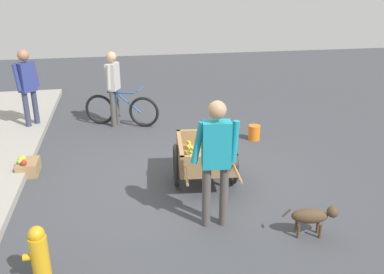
# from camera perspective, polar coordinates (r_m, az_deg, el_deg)

# --- Properties ---
(ground_plane) EXTENTS (24.00, 24.00, 0.00)m
(ground_plane) POSITION_cam_1_polar(r_m,az_deg,el_deg) (6.32, -1.16, -6.30)
(ground_plane) COLOR #3D3F44
(fruit_cart) EXTENTS (1.72, 1.00, 0.73)m
(fruit_cart) POSITION_cam_1_polar(r_m,az_deg,el_deg) (6.09, 1.81, -2.86)
(fruit_cart) COLOR #937047
(fruit_cart) RESTS_ON ground
(vendor_person) EXTENTS (0.24, 0.58, 1.64)m
(vendor_person) POSITION_cam_1_polar(r_m,az_deg,el_deg) (4.83, 3.44, -2.36)
(vendor_person) COLOR #4C4742
(vendor_person) RESTS_ON ground
(bicycle) EXTENTS (0.72, 1.56, 0.85)m
(bicycle) POSITION_cam_1_polar(r_m,az_deg,el_deg) (8.81, -9.93, 3.83)
(bicycle) COLOR black
(bicycle) RESTS_ON ground
(cyclist_person) EXTENTS (0.49, 0.31, 1.59)m
(cyclist_person) POSITION_cam_1_polar(r_m,az_deg,el_deg) (8.71, -11.12, 7.63)
(cyclist_person) COLOR #4C4742
(cyclist_person) RESTS_ON ground
(dog) EXTENTS (0.27, 0.66, 0.40)m
(dog) POSITION_cam_1_polar(r_m,az_deg,el_deg) (5.15, 16.74, -10.67)
(dog) COLOR #4C3823
(dog) RESTS_ON ground
(fire_hydrant) EXTENTS (0.25, 0.25, 0.67)m
(fire_hydrant) POSITION_cam_1_polar(r_m,az_deg,el_deg) (4.48, -20.78, -15.41)
(fire_hydrant) COLOR gold
(fire_hydrant) RESTS_ON ground
(plastic_bucket) EXTENTS (0.23, 0.23, 0.29)m
(plastic_bucket) POSITION_cam_1_polar(r_m,az_deg,el_deg) (8.02, 8.80, 0.63)
(plastic_bucket) COLOR orange
(plastic_bucket) RESTS_ON ground
(apple_crate) EXTENTS (0.44, 0.32, 0.32)m
(apple_crate) POSITION_cam_1_polar(r_m,az_deg,el_deg) (7.03, -22.22, -3.91)
(apple_crate) COLOR #99754C
(apple_crate) RESTS_ON ground
(bystander_person) EXTENTS (0.41, 0.41, 1.68)m
(bystander_person) POSITION_cam_1_polar(r_m,az_deg,el_deg) (8.86, -22.31, 7.12)
(bystander_person) COLOR #333851
(bystander_person) RESTS_ON ground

